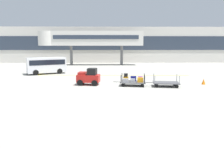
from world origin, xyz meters
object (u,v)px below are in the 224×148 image
object	(u,v)px
baggage_cart_middle	(166,83)
shuttle_van	(46,64)
baggage_tug	(89,77)
baggage_cart_lead	(133,80)
safety_cone_near	(204,82)

from	to	relation	value
baggage_cart_middle	shuttle_van	world-z (taller)	shuttle_van
baggage_tug	shuttle_van	size ratio (longest dim) A/B	0.43
baggage_tug	baggage_cart_middle	size ratio (longest dim) A/B	0.73
shuttle_van	baggage_cart_lead	bearing A→B (deg)	-39.11
baggage_cart_middle	safety_cone_near	bearing A→B (deg)	14.31
baggage_tug	safety_cone_near	world-z (taller)	baggage_tug
shuttle_van	safety_cone_near	world-z (taller)	shuttle_van
baggage_cart_middle	shuttle_van	size ratio (longest dim) A/B	0.60
baggage_tug	baggage_cart_lead	bearing A→B (deg)	-7.44
baggage_tug	baggage_cart_lead	size ratio (longest dim) A/B	0.73
baggage_cart_lead	safety_cone_near	bearing A→B (deg)	4.57
shuttle_van	safety_cone_near	distance (m)	18.95
baggage_cart_lead	safety_cone_near	world-z (taller)	baggage_cart_lead
baggage_cart_middle	baggage_cart_lead	bearing A→B (deg)	171.33
baggage_cart_middle	safety_cone_near	world-z (taller)	baggage_cart_middle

